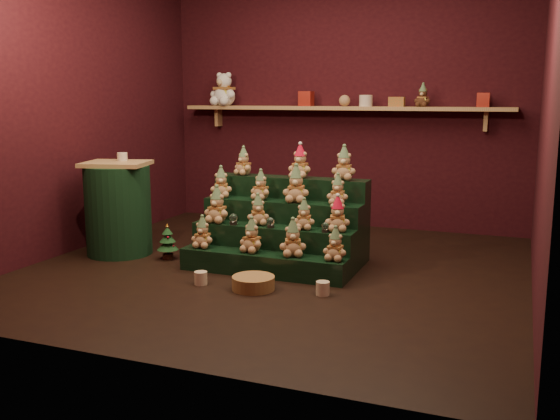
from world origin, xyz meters
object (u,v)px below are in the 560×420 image
at_px(riser_tier_front, 262,264).
at_px(side_table, 118,209).
at_px(mug_right, 323,288).
at_px(white_bear, 224,85).
at_px(mini_christmas_tree, 168,242).
at_px(wicker_basket, 253,283).
at_px(brown_bear, 423,95).
at_px(mug_left, 201,278).
at_px(snow_globe_a, 233,219).
at_px(snow_globe_b, 271,223).
at_px(snow_globe_c, 325,227).

height_order(riser_tier_front, side_table, side_table).
relative_size(mug_right, white_bear, 0.21).
distance_m(mini_christmas_tree, wicker_basket, 1.20).
distance_m(riser_tier_front, brown_bear, 2.62).
relative_size(mini_christmas_tree, mug_left, 3.21).
bearing_deg(riser_tier_front, mug_right, -27.30).
distance_m(snow_globe_a, brown_bear, 2.48).
height_order(side_table, white_bear, white_bear).
relative_size(wicker_basket, brown_bear, 1.40).
height_order(mini_christmas_tree, brown_bear, brown_bear).
height_order(snow_globe_b, mug_right, snow_globe_b).
xyz_separation_m(snow_globe_b, mini_christmas_tree, (-0.99, 0.00, -0.25)).
bearing_deg(snow_globe_c, mug_left, -145.32).
distance_m(mug_left, wicker_basket, 0.43).
relative_size(snow_globe_b, brown_bear, 0.38).
bearing_deg(brown_bear, white_bear, -170.91).
bearing_deg(mug_right, snow_globe_c, 105.67).
bearing_deg(mini_christmas_tree, white_bear, 100.69).
distance_m(mini_christmas_tree, mug_left, 0.86).
bearing_deg(white_bear, riser_tier_front, -44.61).
bearing_deg(mug_right, white_bear, 129.46).
bearing_deg(mini_christmas_tree, mug_right, -16.70).
bearing_deg(snow_globe_a, snow_globe_c, -0.00).
relative_size(side_table, mini_christmas_tree, 2.63).
relative_size(snow_globe_b, snow_globe_c, 1.06).
bearing_deg(wicker_basket, brown_bear, 71.18).
height_order(riser_tier_front, snow_globe_b, snow_globe_b).
xyz_separation_m(mug_right, white_bear, (-1.95, 2.37, 1.51)).
relative_size(snow_globe_a, brown_bear, 0.42).
xyz_separation_m(riser_tier_front, mug_left, (-0.34, -0.41, -0.04)).
distance_m(mini_christmas_tree, white_bear, 2.38).
xyz_separation_m(snow_globe_a, mug_left, (-0.01, -0.57, -0.36)).
relative_size(riser_tier_front, brown_bear, 6.10).
relative_size(snow_globe_a, mini_christmas_tree, 0.30).
xyz_separation_m(riser_tier_front, mug_right, (0.61, -0.32, -0.04)).
bearing_deg(brown_bear, mini_christmas_tree, -125.99).
relative_size(riser_tier_front, snow_globe_a, 14.58).
distance_m(mug_left, mug_right, 0.96).
height_order(riser_tier_front, mug_right, riser_tier_front).
distance_m(snow_globe_c, white_bear, 2.86).
relative_size(mug_right, brown_bear, 0.44).
bearing_deg(mug_right, snow_globe_a, 153.21).
bearing_deg(snow_globe_b, mug_left, -121.62).
bearing_deg(side_table, riser_tier_front, -20.39).
bearing_deg(snow_globe_a, side_table, 179.44).
relative_size(riser_tier_front, mug_right, 13.93).
distance_m(white_bear, brown_bear, 2.25).
relative_size(mug_left, mug_right, 1.00).
distance_m(snow_globe_c, side_table, 1.97).
xyz_separation_m(snow_globe_c, wicker_basket, (-0.39, -0.54, -0.35)).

